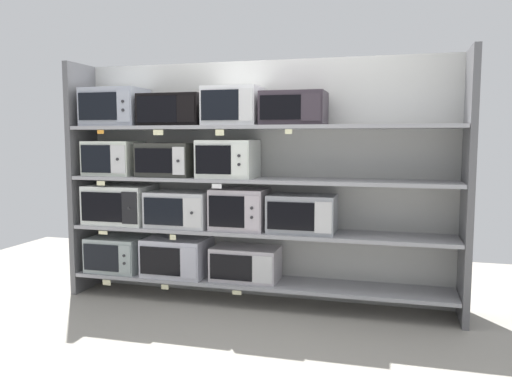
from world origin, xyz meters
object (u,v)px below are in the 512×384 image
(microwave_6, at_px, (302,213))
(microwave_8, at_px, (169,160))
(microwave_7, at_px, (113,158))
(microwave_10, at_px, (115,107))
(microwave_2, at_px, (246,263))
(microwave_5, at_px, (240,209))
(microwave_12, at_px, (233,106))
(microwave_0, at_px, (118,253))
(microwave_11, at_px, (174,110))
(microwave_1, at_px, (177,256))
(microwave_4, at_px, (181,209))
(microwave_13, at_px, (294,108))
(microwave_3, at_px, (120,204))
(microwave_9, at_px, (228,159))

(microwave_6, bearing_deg, microwave_8, 180.00)
(microwave_7, height_order, microwave_10, microwave_10)
(microwave_2, bearing_deg, microwave_5, -179.96)
(microwave_8, bearing_deg, microwave_10, 180.00)
(microwave_6, xyz_separation_m, microwave_12, (-0.58, -0.00, 0.86))
(microwave_5, bearing_deg, microwave_0, -180.00)
(microwave_7, xyz_separation_m, microwave_11, (0.59, -0.00, 0.41))
(microwave_7, distance_m, microwave_8, 0.53)
(microwave_1, xyz_separation_m, microwave_2, (0.62, -0.00, -0.02))
(microwave_2, bearing_deg, microwave_4, -180.00)
(microwave_0, bearing_deg, microwave_1, 0.02)
(microwave_12, bearing_deg, microwave_7, -179.99)
(microwave_1, height_order, microwave_13, microwave_13)
(microwave_0, height_order, microwave_3, microwave_3)
(microwave_4, height_order, microwave_11, microwave_11)
(microwave_2, bearing_deg, microwave_3, 180.00)
(microwave_3, distance_m, microwave_9, 1.09)
(microwave_6, xyz_separation_m, microwave_8, (-1.16, 0.00, 0.42))
(microwave_0, bearing_deg, microwave_2, 0.01)
(microwave_3, height_order, microwave_5, microwave_3)
(microwave_4, distance_m, microwave_10, 1.06)
(microwave_3, relative_size, microwave_4, 1.04)
(microwave_5, bearing_deg, microwave_7, -179.99)
(microwave_9, xyz_separation_m, microwave_12, (0.05, -0.00, 0.43))
(microwave_1, distance_m, microwave_6, 1.17)
(microwave_3, relative_size, microwave_10, 1.09)
(microwave_6, bearing_deg, microwave_9, -179.99)
(microwave_5, distance_m, microwave_6, 0.53)
(microwave_1, relative_size, microwave_8, 1.15)
(microwave_4, xyz_separation_m, microwave_13, (0.98, 0.00, 0.84))
(microwave_6, height_order, microwave_11, microwave_11)
(microwave_1, bearing_deg, microwave_5, -0.01)
(microwave_1, relative_size, microwave_4, 1.00)
(microwave_4, bearing_deg, microwave_11, -179.75)
(microwave_3, relative_size, microwave_9, 1.22)
(microwave_0, relative_size, microwave_4, 0.89)
(microwave_1, height_order, microwave_6, microwave_6)
(microwave_10, bearing_deg, microwave_13, 0.00)
(microwave_5, xyz_separation_m, microwave_8, (-0.64, 0.00, 0.40))
(microwave_0, relative_size, microwave_6, 0.89)
(microwave_4, relative_size, microwave_5, 1.20)
(microwave_11, xyz_separation_m, microwave_12, (0.53, 0.00, 0.02))
(microwave_3, relative_size, microwave_5, 1.25)
(microwave_9, bearing_deg, microwave_11, -179.97)
(microwave_6, relative_size, microwave_11, 0.99)
(microwave_2, bearing_deg, microwave_8, 179.99)
(microwave_12, bearing_deg, microwave_5, 0.01)
(microwave_1, height_order, microwave_3, microwave_3)
(microwave_1, xyz_separation_m, microwave_9, (0.47, -0.00, 0.85))
(microwave_1, relative_size, microwave_10, 1.05)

